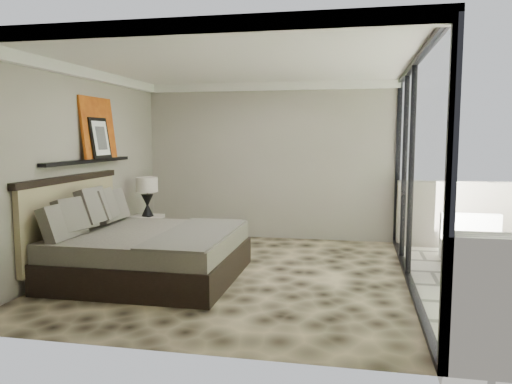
% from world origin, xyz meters
% --- Properties ---
extents(floor, '(5.00, 5.00, 0.00)m').
position_xyz_m(floor, '(0.00, 0.00, 0.00)').
color(floor, black).
rests_on(floor, ground).
extents(ceiling, '(4.50, 5.00, 0.02)m').
position_xyz_m(ceiling, '(0.00, 0.00, 2.79)').
color(ceiling, silver).
rests_on(ceiling, back_wall).
extents(back_wall, '(4.50, 0.02, 2.80)m').
position_xyz_m(back_wall, '(0.00, 2.49, 1.40)').
color(back_wall, gray).
rests_on(back_wall, floor).
extents(left_wall, '(0.02, 5.00, 2.80)m').
position_xyz_m(left_wall, '(-2.24, 0.00, 1.40)').
color(left_wall, gray).
rests_on(left_wall, floor).
extents(glass_wall, '(0.08, 5.00, 2.80)m').
position_xyz_m(glass_wall, '(2.25, 0.00, 1.40)').
color(glass_wall, white).
rests_on(glass_wall, floor).
extents(picture_ledge, '(0.12, 2.20, 0.05)m').
position_xyz_m(picture_ledge, '(-2.18, 0.10, 1.50)').
color(picture_ledge, black).
rests_on(picture_ledge, left_wall).
extents(bed, '(2.29, 2.21, 1.27)m').
position_xyz_m(bed, '(-1.18, -0.38, 0.37)').
color(bed, black).
rests_on(bed, floor).
extents(nightstand, '(0.55, 0.55, 0.48)m').
position_xyz_m(nightstand, '(-1.91, 1.39, 0.24)').
color(nightstand, black).
rests_on(nightstand, floor).
extents(table_lamp, '(0.36, 0.36, 0.65)m').
position_xyz_m(table_lamp, '(-1.86, 1.35, 0.94)').
color(table_lamp, black).
rests_on(table_lamp, nightstand).
extents(abstract_canvas, '(0.13, 0.90, 0.90)m').
position_xyz_m(abstract_canvas, '(-2.19, 0.40, 1.97)').
color(abstract_canvas, '#B4480F').
rests_on(abstract_canvas, picture_ledge).
extents(framed_print, '(0.11, 0.50, 0.60)m').
position_xyz_m(framed_print, '(-2.14, 0.35, 1.82)').
color(framed_print, black).
rests_on(framed_print, picture_ledge).
extents(lounger, '(0.91, 1.77, 0.68)m').
position_xyz_m(lounger, '(3.26, 0.83, 0.21)').
color(lounger, white).
rests_on(lounger, terrace_slab).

